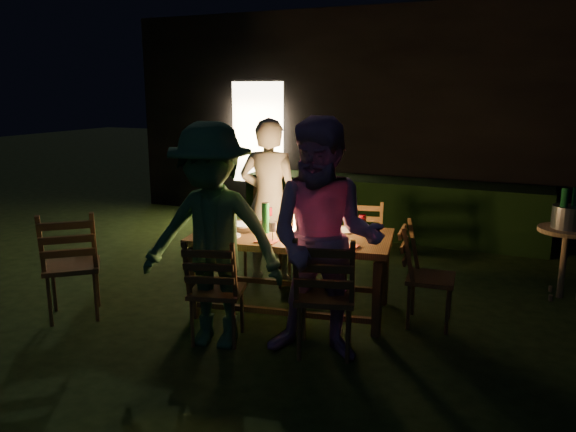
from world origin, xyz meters
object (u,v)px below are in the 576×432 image
at_px(person_opp_left, 212,237).
at_px(chair_near_left, 217,309).
at_px(chair_spare, 73,284).
at_px(bottle_bucket_b, 574,212).
at_px(lantern, 299,216).
at_px(dining_table, 292,242).
at_px(side_table, 566,236).
at_px(chair_far_right, 361,263).
at_px(ice_bucket, 568,217).
at_px(person_house_side, 269,201).
at_px(bottle_table, 266,218).
at_px(chair_end, 428,294).
at_px(chair_near_right, 325,316).
at_px(bottle_bucket_a, 563,212).
at_px(chair_far_left, 268,252).
at_px(person_opp_right, 325,241).

bearing_deg(person_opp_left, chair_near_left, 87.45).
relative_size(chair_spare, bottle_bucket_b, 3.29).
height_order(chair_spare, lantern, lantern).
relative_size(dining_table, side_table, 2.68).
xyz_separation_m(chair_far_right, ice_bucket, (1.90, 0.56, 0.55)).
height_order(chair_near_left, person_house_side, person_house_side).
xyz_separation_m(chair_near_left, bottle_table, (0.06, 0.79, 0.60)).
height_order(chair_far_right, bottle_table, bottle_table).
bearing_deg(chair_end, chair_near_right, -40.43).
bearing_deg(dining_table, bottle_bucket_a, 21.25).
distance_m(chair_far_left, chair_far_right, 1.00).
distance_m(side_table, bottle_bucket_b, 0.25).
height_order(chair_far_right, bottle_bucket_b, bottle_bucket_b).
bearing_deg(person_house_side, chair_spare, 45.00).
height_order(chair_near_left, chair_end, chair_end).
bearing_deg(person_opp_right, side_table, 41.14).
height_order(ice_bucket, bottle_bucket_b, bottle_bucket_b).
relative_size(bottle_table, side_table, 0.39).
xyz_separation_m(side_table, ice_bucket, (0.00, 0.00, 0.19)).
xyz_separation_m(chair_near_right, chair_far_right, (-0.17, 1.53, -0.03)).
distance_m(person_opp_right, bottle_bucket_a, 2.69).
bearing_deg(bottle_bucket_a, bottle_bucket_b, 38.66).
relative_size(chair_far_left, chair_spare, 1.00).
bearing_deg(lantern, chair_end, 7.76).
xyz_separation_m(lantern, side_table, (2.27, 1.36, -0.27)).
distance_m(ice_bucket, bottle_bucket_b, 0.08).
relative_size(chair_end, chair_spare, 0.89).
distance_m(chair_near_right, person_house_side, 1.92).
xyz_separation_m(person_opp_right, bottle_bucket_a, (1.67, 2.10, -0.05)).
relative_size(person_opp_left, bottle_bucket_a, 5.64).
xyz_separation_m(person_opp_left, lantern, (0.34, 0.94, 0.00)).
xyz_separation_m(chair_end, side_table, (1.10, 1.20, 0.35)).
relative_size(dining_table, person_house_side, 1.10).
height_order(side_table, ice_bucket, ice_bucket).
height_order(chair_end, person_opp_left, person_opp_left).
bearing_deg(bottle_table, chair_end, 10.16).
bearing_deg(person_house_side, chair_end, 154.04).
xyz_separation_m(chair_end, bottle_bucket_a, (1.05, 1.16, 0.59)).
height_order(chair_near_left, chair_far_right, chair_near_left).
distance_m(chair_far_left, lantern, 1.06).
relative_size(chair_near_left, chair_far_right, 1.02).
distance_m(chair_far_right, chair_end, 1.03).
bearing_deg(chair_near_left, chair_far_left, 83.34).
bearing_deg(bottle_table, lantern, 19.56).
height_order(chair_near_left, lantern, lantern).
relative_size(chair_near_right, chair_spare, 0.97).
distance_m(chair_near_left, chair_end, 1.85).
relative_size(chair_near_left, chair_end, 1.00).
bearing_deg(chair_near_right, side_table, 34.06).
distance_m(chair_far_right, person_opp_left, 1.98).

